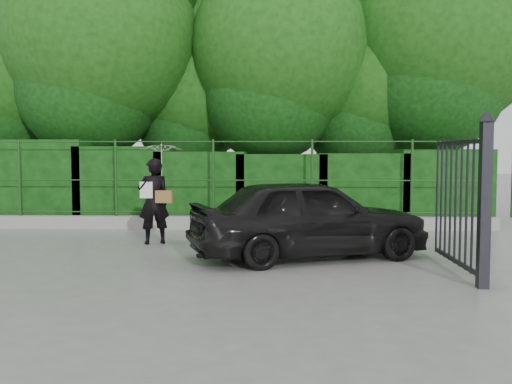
{
  "coord_description": "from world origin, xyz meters",
  "views": [
    {
      "loc": [
        1.85,
        -8.75,
        1.8
      ],
      "look_at": [
        1.51,
        1.3,
        1.1
      ],
      "focal_mm": 40.0,
      "sensor_mm": 36.0,
      "label": 1
    }
  ],
  "objects": [
    {
      "name": "hedge",
      "position": [
        -0.25,
        5.5,
        0.96
      ],
      "size": [
        14.2,
        1.2,
        2.14
      ],
      "color": "black",
      "rests_on": "ground"
    },
    {
      "name": "car",
      "position": [
        2.42,
        0.91,
        0.69
      ],
      "size": [
        4.37,
        2.91,
        1.38
      ],
      "primitive_type": "imported",
      "rotation": [
        0.0,
        0.0,
        1.92
      ],
      "color": "black",
      "rests_on": "ground"
    },
    {
      "name": "gate",
      "position": [
        4.6,
        -0.72,
        1.19
      ],
      "size": [
        0.22,
        2.33,
        2.36
      ],
      "color": "black",
      "rests_on": "ground"
    },
    {
      "name": "fence",
      "position": [
        0.22,
        4.5,
        1.2
      ],
      "size": [
        14.13,
        0.06,
        1.8
      ],
      "color": "#1D451A",
      "rests_on": "kerb"
    },
    {
      "name": "trees",
      "position": [
        1.14,
        7.74,
        4.62
      ],
      "size": [
        17.1,
        6.15,
        8.08
      ],
      "color": "black",
      "rests_on": "ground"
    },
    {
      "name": "kerb",
      "position": [
        0.0,
        4.5,
        0.15
      ],
      "size": [
        14.0,
        0.25,
        0.3
      ],
      "primitive_type": "cube",
      "color": "#9E9E99",
      "rests_on": "ground"
    },
    {
      "name": "ground",
      "position": [
        0.0,
        0.0,
        0.0
      ],
      "size": [
        80.0,
        80.0,
        0.0
      ],
      "primitive_type": "plane",
      "color": "gray"
    },
    {
      "name": "woman",
      "position": [
        -0.45,
        2.35,
        1.27
      ],
      "size": [
        0.93,
        0.85,
        1.99
      ],
      "color": "black",
      "rests_on": "ground"
    }
  ]
}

